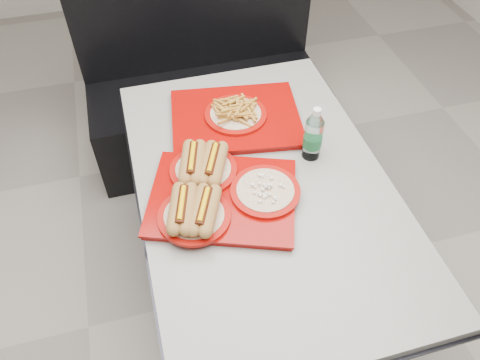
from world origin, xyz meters
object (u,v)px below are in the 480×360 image
object	(u,v)px
diner_table	(262,210)
booth_bench	(204,85)
tray_near	(216,192)
tray_far	(236,116)
water_bottle	(313,136)

from	to	relation	value
diner_table	booth_bench	world-z (taller)	booth_bench
booth_bench	tray_near	xyz separation A→B (m)	(-0.18, -1.13, 0.39)
tray_near	booth_bench	bearing A→B (deg)	80.82
tray_far	water_bottle	world-z (taller)	water_bottle
tray_near	water_bottle	world-z (taller)	water_bottle
booth_bench	tray_near	size ratio (longest dim) A/B	2.22
tray_far	water_bottle	xyz separation A→B (m)	(0.22, -0.27, 0.07)
booth_bench	water_bottle	bearing A→B (deg)	-78.00
booth_bench	tray_far	xyz separation A→B (m)	(-0.01, -0.74, 0.38)
tray_near	tray_far	bearing A→B (deg)	65.97
tray_near	diner_table	bearing A→B (deg)	11.15
tray_near	water_bottle	bearing A→B (deg)	16.84
diner_table	tray_far	xyz separation A→B (m)	(-0.01, 0.35, 0.20)
diner_table	booth_bench	size ratio (longest dim) A/B	1.05
booth_bench	tray_near	distance (m)	1.21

